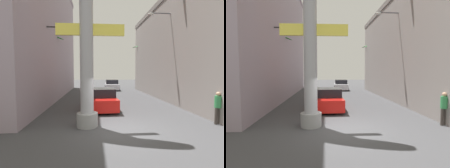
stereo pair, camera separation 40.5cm
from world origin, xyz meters
TOP-DOWN VIEW (x-y plane):
  - ground_plane at (0.00, 10.00)m, footprint 84.87×84.87m
  - building_left at (-9.22, 11.52)m, footprint 9.14×23.22m
  - building_right at (9.22, 8.39)m, footprint 7.92×22.48m
  - neon_sign_pole at (-1.60, 0.78)m, footprint 3.68×1.14m
  - street_lamp at (5.68, 6.80)m, footprint 2.87×0.28m
  - traffic_light_mast at (-4.60, 5.69)m, footprint 5.09×0.32m
  - car_lead at (-0.68, 5.12)m, footprint 2.19×4.92m
  - car_far at (1.46, 18.61)m, footprint 2.20×4.75m
  - palm_tree_mid_left at (-5.82, 9.53)m, footprint 3.09×3.21m
  - palm_tree_near_right at (6.23, 4.49)m, footprint 3.17×2.96m
  - palm_tree_far_right at (6.14, 19.07)m, footprint 2.79×2.80m
  - pedestrian_mid_right at (5.71, 7.98)m, footprint 0.36×0.36m
  - pedestrian_curb_left at (-5.39, 1.77)m, footprint 0.44×0.44m
  - pedestrian_by_sign at (5.24, 0.48)m, footprint 0.41×0.41m

SIDE VIEW (x-z plane):
  - ground_plane at x=0.00m, z-range 0.00..0.00m
  - car_lead at x=-0.68m, z-range -0.08..1.48m
  - car_far at x=1.46m, z-range -0.04..1.52m
  - pedestrian_curb_left at x=-5.39m, z-range 0.14..1.82m
  - pedestrian_mid_right at x=5.71m, z-range 0.14..1.85m
  - pedestrian_by_sign at x=5.24m, z-range 0.15..1.88m
  - palm_tree_far_right at x=6.14m, z-range 0.67..7.80m
  - traffic_light_mast at x=-4.60m, z-range 1.25..7.47m
  - palm_tree_mid_left at x=-5.82m, z-range 1.07..7.66m
  - street_lamp at x=5.68m, z-range 0.82..8.74m
  - building_right at x=9.22m, z-range 0.01..10.01m
  - neon_sign_pole at x=-1.60m, z-range 0.04..10.06m
  - palm_tree_near_right at x=6.23m, z-range 0.88..9.79m
  - building_left at x=-9.22m, z-range 0.01..14.07m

